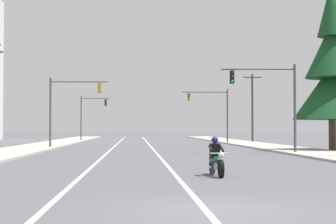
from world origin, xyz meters
name	(u,v)px	position (x,y,z in m)	size (l,w,h in m)	color
ground_plane	(215,210)	(0.00, 0.00, 0.00)	(400.00, 400.00, 0.00)	#515156
lane_stripe_center	(149,145)	(-0.21, 45.00, 0.00)	(0.16, 100.00, 0.01)	beige
lane_stripe_left	(116,145)	(-3.71, 45.00, 0.00)	(0.16, 100.00, 0.01)	beige
sidewalk_kerb_right	(263,146)	(10.64, 40.00, 0.07)	(4.40, 110.00, 0.14)	#ADA89E
sidewalk_kerb_left	(40,146)	(-10.64, 40.00, 0.07)	(4.40, 110.00, 0.14)	#ADA89E
motorcycle_with_rider	(216,160)	(1.27, 8.30, 0.59)	(0.70, 2.19, 1.46)	black
traffic_signal_near_right	(273,94)	(7.82, 25.09, 4.12)	(5.21, 0.42, 6.20)	#47474C
traffic_signal_near_left	(67,101)	(-7.69, 36.21, 4.12)	(5.16, 0.46, 6.20)	#47474C
traffic_signal_mid_right	(214,107)	(7.23, 49.01, 4.12)	(5.27, 0.37, 6.20)	#47474C
traffic_signal_mid_left	(89,112)	(-8.01, 63.01, 4.04)	(4.00, 0.53, 6.20)	#47474C
utility_pole_right_far	(252,106)	(13.09, 55.67, 4.51)	(2.28, 0.26, 8.59)	#4C3828
conifer_tree_right_verge_near	(332,73)	(13.36, 28.81, 6.00)	(5.95, 5.95, 13.10)	#4C3828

